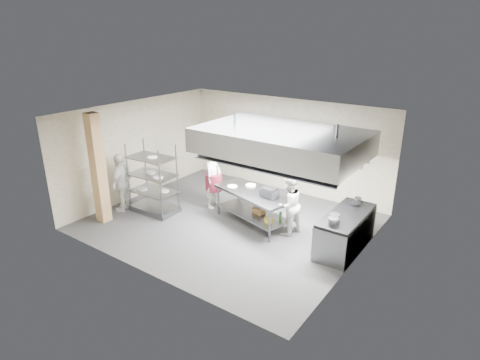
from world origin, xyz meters
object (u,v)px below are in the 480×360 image
Objects in this scene: cooking_range at (345,232)px; chef_plating at (122,182)px; chef_line at (288,205)px; stockpot at (334,218)px; chef_head at (213,178)px; island at (253,208)px; pass_rack at (153,178)px; griddle at (269,193)px.

chef_plating reaches higher than cooking_range.
stockpot is at bearing 89.99° from chef_line.
chef_plating reaches higher than chef_line.
chef_line is (2.63, -0.23, -0.08)m from chef_head.
island is 2.98m from pass_rack.
chef_line is 4.83m from chef_plating.
stockpot is (5.19, 0.63, -0.02)m from pass_rack.
griddle is (4.05, 1.45, 0.15)m from chef_plating.
island is 1.12× the size of pass_rack.
chef_plating is (-3.55, -1.47, 0.40)m from island.
stockpot is at bearing -107.29° from chef_head.
chef_line is at bearing 8.90° from griddle.
chef_line is 3.88× the size of griddle.
cooking_range is 1.13× the size of chef_head.
pass_rack reaches higher than chef_head.
pass_rack is at bearing -167.64° from cooking_range.
cooking_range is 0.78m from stockpot.
stockpot reaches higher than island.
pass_rack is at bearing -145.20° from island.
chef_head reaches higher than chef_plating.
griddle is 1.97m from stockpot.
chef_head reaches higher than island.
stockpot is (-0.10, -0.53, 0.56)m from cooking_range.
chef_line is at bearing 85.38° from chef_plating.
cooking_range is (5.29, 1.16, -0.59)m from pass_rack.
chef_head is (1.18, 1.25, -0.12)m from pass_rack.
chef_head is 2.62m from chef_plating.
chef_head reaches higher than cooking_range.
island is 1.13× the size of cooking_range.
island is at bearing -107.55° from chef_head.
chef_line reaches higher than island.
cooking_range is at bearing 10.02° from pass_rack.
chef_line is at bearing 15.85° from island.
cooking_range is 4.86× the size of griddle.
island is 2.52m from stockpot.
island is at bearing 89.95° from chef_plating.
chef_head is (-4.11, 0.09, 0.46)m from cooking_range.
chef_head is 4.29× the size of griddle.
chef_plating is 4.17× the size of griddle.
chef_head is 2.09m from griddle.
island reaches higher than cooking_range.
pass_rack is 5.45m from cooking_range.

